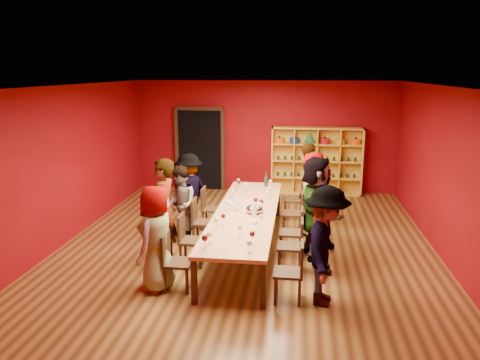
{
  "coord_description": "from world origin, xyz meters",
  "views": [
    {
      "loc": [
        0.94,
        -8.17,
        3.28
      ],
      "look_at": [
        -0.21,
        0.76,
        1.15
      ],
      "focal_mm": 35.0,
      "sensor_mm": 36.0,
      "label": 1
    }
  ],
  "objects_px": {
    "person_left_0": "(156,238)",
    "person_right_1": "(322,229)",
    "chair_person_left_1": "(188,237)",
    "person_left_1": "(163,212)",
    "chair_person_right_0": "(294,269)",
    "chair_person_right_4": "(297,197)",
    "person_right_0": "(326,246)",
    "spittoon_bowl": "(254,209)",
    "chair_person_left_3": "(209,206)",
    "person_right_4": "(309,182)",
    "chair_person_right_1": "(295,243)",
    "tasting_table": "(246,214)",
    "chair_person_left_2": "(200,219)",
    "person_left_2": "(180,205)",
    "person_left_3": "(189,191)",
    "wine_bottle": "(266,181)",
    "person_right_3": "(313,194)",
    "chair_person_right_2": "(295,229)",
    "chair_person_right_3": "(296,211)",
    "person_right_2": "(316,208)",
    "shelving_unit": "(316,158)"
  },
  "relations": [
    {
      "from": "person_left_0",
      "to": "person_right_1",
      "type": "relative_size",
      "value": 1.08
    },
    {
      "from": "chair_person_left_1",
      "to": "person_left_1",
      "type": "distance_m",
      "value": 0.6
    },
    {
      "from": "person_right_1",
      "to": "chair_person_right_0",
      "type": "bearing_deg",
      "value": 153.81
    },
    {
      "from": "chair_person_right_4",
      "to": "person_right_0",
      "type": "bearing_deg",
      "value": -83.57
    },
    {
      "from": "person_left_0",
      "to": "spittoon_bowl",
      "type": "bearing_deg",
      "value": 153.59
    },
    {
      "from": "chair_person_left_3",
      "to": "person_right_4",
      "type": "distance_m",
      "value": 2.32
    },
    {
      "from": "spittoon_bowl",
      "to": "chair_person_left_3",
      "type": "bearing_deg",
      "value": 132.48
    },
    {
      "from": "person_left_0",
      "to": "chair_person_left_3",
      "type": "height_order",
      "value": "person_left_0"
    },
    {
      "from": "person_right_0",
      "to": "chair_person_right_4",
      "type": "relative_size",
      "value": 1.94
    },
    {
      "from": "person_right_0",
      "to": "chair_person_right_1",
      "type": "height_order",
      "value": "person_right_0"
    },
    {
      "from": "tasting_table",
      "to": "chair_person_left_2",
      "type": "relative_size",
      "value": 5.06
    },
    {
      "from": "person_left_2",
      "to": "chair_person_left_3",
      "type": "bearing_deg",
      "value": 133.09
    },
    {
      "from": "person_left_3",
      "to": "wine_bottle",
      "type": "height_order",
      "value": "person_left_3"
    },
    {
      "from": "person_left_3",
      "to": "person_right_3",
      "type": "bearing_deg",
      "value": 108.37
    },
    {
      "from": "chair_person_right_1",
      "to": "chair_person_right_2",
      "type": "bearing_deg",
      "value": 90.0
    },
    {
      "from": "person_left_2",
      "to": "chair_person_right_3",
      "type": "xyz_separation_m",
      "value": [
        2.2,
        0.79,
        -0.26
      ]
    },
    {
      "from": "chair_person_right_3",
      "to": "spittoon_bowl",
      "type": "distance_m",
      "value": 1.36
    },
    {
      "from": "chair_person_right_4",
      "to": "wine_bottle",
      "type": "xyz_separation_m",
      "value": [
        -0.68,
        -0.1,
        0.38
      ]
    },
    {
      "from": "chair_person_right_4",
      "to": "wine_bottle",
      "type": "distance_m",
      "value": 0.79
    },
    {
      "from": "chair_person_left_3",
      "to": "chair_person_right_3",
      "type": "bearing_deg",
      "value": -2.77
    },
    {
      "from": "person_left_0",
      "to": "person_right_4",
      "type": "xyz_separation_m",
      "value": [
        2.34,
        3.74,
        0.05
      ]
    },
    {
      "from": "person_left_0",
      "to": "person_right_3",
      "type": "distance_m",
      "value": 3.62
    },
    {
      "from": "person_left_1",
      "to": "chair_person_right_2",
      "type": "distance_m",
      "value": 2.37
    },
    {
      "from": "chair_person_left_1",
      "to": "spittoon_bowl",
      "type": "height_order",
      "value": "spittoon_bowl"
    },
    {
      "from": "person_right_4",
      "to": "person_left_1",
      "type": "bearing_deg",
      "value": 129.41
    },
    {
      "from": "chair_person_right_2",
      "to": "person_right_1",
      "type": "bearing_deg",
      "value": -57.34
    },
    {
      "from": "chair_person_right_0",
      "to": "person_right_3",
      "type": "distance_m",
      "value": 2.91
    },
    {
      "from": "chair_person_left_2",
      "to": "person_right_3",
      "type": "relative_size",
      "value": 0.52
    },
    {
      "from": "chair_person_left_1",
      "to": "person_left_3",
      "type": "distance_m",
      "value": 1.94
    },
    {
      "from": "chair_person_left_1",
      "to": "person_right_3",
      "type": "relative_size",
      "value": 0.52
    },
    {
      "from": "chair_person_left_1",
      "to": "chair_person_right_3",
      "type": "distance_m",
      "value": 2.54
    },
    {
      "from": "person_right_0",
      "to": "person_right_2",
      "type": "height_order",
      "value": "person_right_2"
    },
    {
      "from": "tasting_table",
      "to": "person_right_3",
      "type": "bearing_deg",
      "value": 38.56
    },
    {
      "from": "chair_person_left_1",
      "to": "chair_person_right_3",
      "type": "bearing_deg",
      "value": 44.34
    },
    {
      "from": "person_left_1",
      "to": "chair_person_right_0",
      "type": "bearing_deg",
      "value": 70.42
    },
    {
      "from": "person_left_2",
      "to": "chair_person_left_3",
      "type": "distance_m",
      "value": 1.0
    },
    {
      "from": "person_right_0",
      "to": "person_right_4",
      "type": "height_order",
      "value": "person_right_0"
    },
    {
      "from": "chair_person_left_3",
      "to": "chair_person_right_2",
      "type": "relative_size",
      "value": 1.0
    },
    {
      "from": "tasting_table",
      "to": "chair_person_right_0",
      "type": "relative_size",
      "value": 5.06
    },
    {
      "from": "shelving_unit",
      "to": "person_left_2",
      "type": "relative_size",
      "value": 1.58
    },
    {
      "from": "person_left_0",
      "to": "chair_person_right_2",
      "type": "relative_size",
      "value": 1.82
    },
    {
      "from": "chair_person_left_3",
      "to": "person_right_2",
      "type": "height_order",
      "value": "person_right_2"
    },
    {
      "from": "chair_person_right_0",
      "to": "person_right_0",
      "type": "xyz_separation_m",
      "value": [
        0.44,
        0.0,
        0.37
      ]
    },
    {
      "from": "chair_person_left_2",
      "to": "chair_person_right_2",
      "type": "xyz_separation_m",
      "value": [
        1.82,
        -0.37,
        0.0
      ]
    },
    {
      "from": "shelving_unit",
      "to": "chair_person_left_3",
      "type": "distance_m",
      "value": 4.02
    },
    {
      "from": "chair_person_right_0",
      "to": "chair_person_right_1",
      "type": "distance_m",
      "value": 1.04
    },
    {
      "from": "chair_person_left_2",
      "to": "person_right_4",
      "type": "bearing_deg",
      "value": 41.02
    },
    {
      "from": "chair_person_right_0",
      "to": "chair_person_left_1",
      "type": "bearing_deg",
      "value": 149.12
    },
    {
      "from": "person_right_0",
      "to": "chair_person_right_2",
      "type": "xyz_separation_m",
      "value": [
        -0.44,
        1.71,
        -0.37
      ]
    },
    {
      "from": "tasting_table",
      "to": "person_left_1",
      "type": "distance_m",
      "value": 1.57
    }
  ]
}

